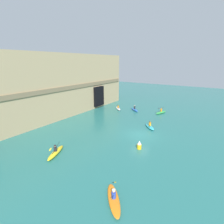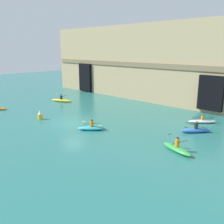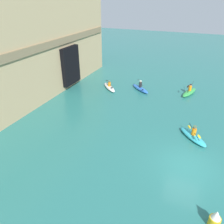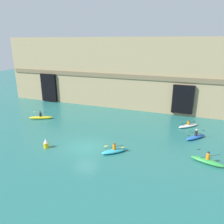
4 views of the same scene
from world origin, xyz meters
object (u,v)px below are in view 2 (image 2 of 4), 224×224
(kayak_cyan, at_px, (92,128))
(kayak_white, at_px, (202,121))
(kayak_blue, at_px, (196,130))
(marker_buoy, at_px, (40,115))
(kayak_green, at_px, (177,149))
(kayak_yellow, at_px, (61,100))

(kayak_cyan, distance_m, kayak_white, 12.46)
(kayak_cyan, bearing_deg, kayak_blue, -4.05)
(kayak_blue, bearing_deg, kayak_cyan, 170.11)
(kayak_cyan, relative_size, marker_buoy, 2.45)
(kayak_white, height_order, marker_buoy, marker_buoy)
(kayak_white, bearing_deg, kayak_cyan, -167.63)
(marker_buoy, bearing_deg, kayak_white, 39.40)
(kayak_cyan, relative_size, kayak_green, 0.81)
(kayak_white, bearing_deg, marker_buoy, 176.11)
(kayak_white, xyz_separation_m, marker_buoy, (-14.47, -11.88, 0.27))
(kayak_yellow, distance_m, kayak_green, 23.58)
(kayak_yellow, bearing_deg, marker_buoy, 107.33)
(kayak_blue, xyz_separation_m, kayak_cyan, (-8.02, -6.69, -0.01))
(kayak_blue, relative_size, kayak_yellow, 0.80)
(kayak_green, xyz_separation_m, marker_buoy, (-16.56, -2.74, 0.23))
(kayak_cyan, height_order, marker_buoy, kayak_cyan)
(kayak_green, height_order, kayak_white, kayak_green)
(kayak_yellow, height_order, kayak_cyan, kayak_yellow)
(kayak_yellow, height_order, kayak_green, kayak_green)
(kayak_yellow, relative_size, marker_buoy, 3.25)
(kayak_blue, xyz_separation_m, kayak_green, (1.10, -5.54, 0.00))
(kayak_green, bearing_deg, marker_buoy, -152.66)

